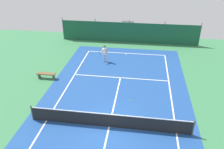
# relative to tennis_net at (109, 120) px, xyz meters

# --- Properties ---
(ground_plane) EXTENTS (36.00, 36.00, 0.00)m
(ground_plane) POSITION_rel_tennis_net_xyz_m (0.00, 0.00, -0.51)
(ground_plane) COLOR #387A4C
(court_surface) EXTENTS (11.02, 26.60, 0.01)m
(court_surface) POSITION_rel_tennis_net_xyz_m (0.00, 0.00, -0.51)
(court_surface) COLOR #1E478C
(court_surface) RESTS_ON ground
(tennis_net) EXTENTS (10.12, 0.10, 1.10)m
(tennis_net) POSITION_rel_tennis_net_xyz_m (0.00, 0.00, 0.00)
(tennis_net) COLOR black
(tennis_net) RESTS_ON ground
(back_fence) EXTENTS (16.30, 0.98, 2.70)m
(back_fence) POSITION_rel_tennis_net_xyz_m (-0.00, 15.84, 0.16)
(back_fence) COLOR #195138
(back_fence) RESTS_ON ground
(tennis_player) EXTENTS (0.76, 0.72, 1.64)m
(tennis_player) POSITION_rel_tennis_net_xyz_m (-1.93, 9.50, 0.45)
(tennis_player) COLOR #D8AD8C
(tennis_player) RESTS_ON ground
(tennis_ball_near_player) EXTENTS (0.07, 0.07, 0.07)m
(tennis_ball_near_player) POSITION_rel_tennis_net_xyz_m (3.50, 10.80, -0.48)
(tennis_ball_near_player) COLOR #CCDB33
(tennis_ball_near_player) RESTS_ON ground
(tennis_ball_midcourt) EXTENTS (0.07, 0.07, 0.07)m
(tennis_ball_midcourt) POSITION_rel_tennis_net_xyz_m (1.83, 10.03, -0.48)
(tennis_ball_midcourt) COLOR #CCDB33
(tennis_ball_midcourt) RESTS_ON ground
(tennis_ball_by_sideline) EXTENTS (0.07, 0.07, 0.07)m
(tennis_ball_by_sideline) POSITION_rel_tennis_net_xyz_m (1.09, 3.01, -0.48)
(tennis_ball_by_sideline) COLOR #CCDB33
(tennis_ball_by_sideline) RESTS_ON ground
(parked_car) EXTENTS (2.19, 4.29, 1.68)m
(parked_car) POSITION_rel_tennis_net_xyz_m (-0.41, 17.77, 0.33)
(parked_car) COLOR silver
(parked_car) RESTS_ON ground
(courtside_bench) EXTENTS (1.60, 0.40, 0.49)m
(courtside_bench) POSITION_rel_tennis_net_xyz_m (-6.31, 5.40, -0.14)
(courtside_bench) COLOR brown
(courtside_bench) RESTS_ON ground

